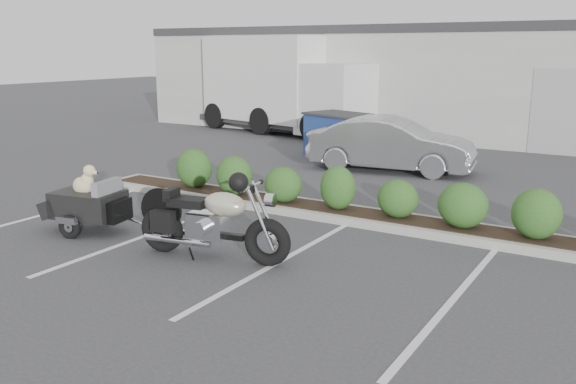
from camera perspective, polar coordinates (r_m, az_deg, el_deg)
The scene contains 8 objects.
ground at distance 10.47m, azimuth -4.76°, elevation -4.47°, with size 90.00×90.00×0.00m, color #38383A.
planter_kerb at distance 11.77m, azimuth 5.52°, elevation -2.09°, with size 12.00×1.00×0.15m, color #9E9E93.
building at distance 25.75m, azimuth 18.30°, elevation 10.01°, with size 26.00×10.00×4.00m, color #9EA099.
motorcycle at distance 9.42m, azimuth -7.18°, elevation -2.81°, with size 2.56×1.04×1.48m.
pet_trailer at distance 11.35m, azimuth -18.23°, elevation -0.99°, with size 2.08×1.18×1.22m.
sedan at distance 16.36m, azimuth 9.63°, elevation 4.41°, with size 1.50×4.31×1.42m, color #ABABB2.
dumpster at distance 18.49m, azimuth 4.83°, elevation 5.39°, with size 2.30×1.90×1.30m.
delivery_truck at distance 23.74m, azimuth 0.01°, elevation 9.82°, with size 8.30×4.23×3.63m.
Camera 1 is at (5.90, -8.04, 3.19)m, focal length 38.00 mm.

